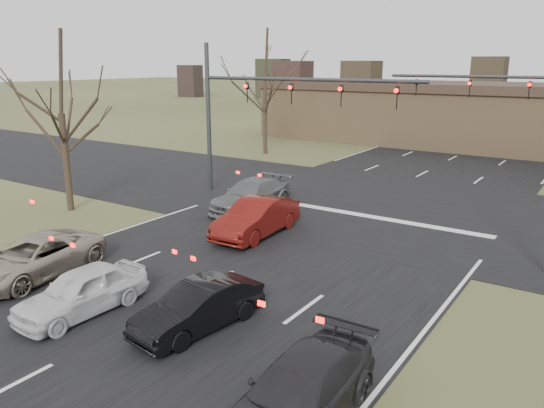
# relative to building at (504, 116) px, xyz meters

# --- Properties ---
(ground) EXTENTS (360.00, 360.00, 0.00)m
(ground) POSITION_rel_building_xyz_m (-2.00, -38.00, -2.67)
(ground) COLOR #404424
(ground) RESTS_ON ground
(road_main) EXTENTS (14.00, 300.00, 0.02)m
(road_main) POSITION_rel_building_xyz_m (-2.00, 22.00, -2.66)
(road_main) COLOR black
(road_main) RESTS_ON ground
(road_cross) EXTENTS (200.00, 14.00, 0.02)m
(road_cross) POSITION_rel_building_xyz_m (-2.00, -23.00, -2.65)
(road_cross) COLOR black
(road_cross) RESTS_ON ground
(building) EXTENTS (42.40, 10.40, 5.30)m
(building) POSITION_rel_building_xyz_m (0.00, 0.00, 0.00)
(building) COLOR #91734E
(building) RESTS_ON ground
(mast_arm_near) EXTENTS (12.12, 0.24, 8.00)m
(mast_arm_near) POSITION_rel_building_xyz_m (-7.23, -25.00, 2.41)
(mast_arm_near) COLOR #383A3D
(mast_arm_near) RESTS_ON ground
(mast_arm_far) EXTENTS (11.12, 0.24, 8.00)m
(mast_arm_far) POSITION_rel_building_xyz_m (4.18, -15.00, 2.35)
(mast_arm_far) COLOR #383A3D
(mast_arm_far) RESTS_ON ground
(tree_left_near) EXTENTS (5.10, 5.10, 8.50)m
(tree_left_near) POSITION_rel_building_xyz_m (-13.50, -32.00, 3.90)
(tree_left_near) COLOR black
(tree_left_near) RESTS_ON ground
(tree_left_far) EXTENTS (5.70, 5.70, 9.50)m
(tree_left_far) POSITION_rel_building_xyz_m (-15.00, -13.00, 4.68)
(tree_left_far) COLOR black
(tree_left_far) RESTS_ON ground
(car_silver_suv) EXTENTS (2.84, 5.09, 1.35)m
(car_silver_suv) POSITION_rel_building_xyz_m (-7.31, -37.88, -1.99)
(car_silver_suv) COLOR #A39684
(car_silver_suv) RESTS_ON ground
(car_white_sedan) EXTENTS (1.72, 3.99, 1.34)m
(car_white_sedan) POSITION_rel_building_xyz_m (-3.71, -38.70, -1.99)
(car_white_sedan) COLOR silver
(car_white_sedan) RESTS_ON ground
(car_black_hatch) EXTENTS (1.86, 4.00, 1.27)m
(car_black_hatch) POSITION_rel_building_xyz_m (-0.30, -37.56, -2.03)
(car_black_hatch) COLOR black
(car_black_hatch) RESTS_ON ground
(car_charcoal_sedan) EXTENTS (1.95, 4.55, 1.31)m
(car_charcoal_sedan) POSITION_rel_building_xyz_m (3.95, -39.37, -2.01)
(car_charcoal_sedan) COLOR black
(car_charcoal_sedan) RESTS_ON ground
(car_grey_ahead) EXTENTS (2.14, 5.10, 1.47)m
(car_grey_ahead) POSITION_rel_building_xyz_m (-6.15, -27.09, -1.93)
(car_grey_ahead) COLOR slate
(car_grey_ahead) RESTS_ON ground
(car_red_ahead) EXTENTS (1.88, 4.76, 1.54)m
(car_red_ahead) POSITION_rel_building_xyz_m (-3.67, -30.14, -1.89)
(car_red_ahead) COLOR #5A100C
(car_red_ahead) RESTS_ON ground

